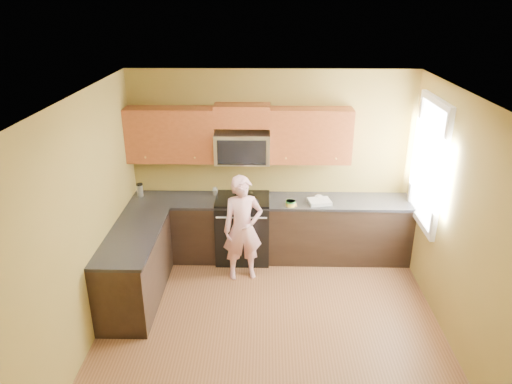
{
  "coord_description": "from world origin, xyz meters",
  "views": [
    {
      "loc": [
        -0.07,
        -4.49,
        3.62
      ],
      "look_at": [
        -0.2,
        1.3,
        1.2
      ],
      "focal_mm": 33.31,
      "sensor_mm": 36.0,
      "label": 1
    }
  ],
  "objects_px": {
    "woman": "(243,228)",
    "travel_mug": "(141,196)",
    "butter_tub": "(291,206)",
    "frying_pan": "(249,205)",
    "stove": "(243,228)",
    "microwave": "(243,162)"
  },
  "relations": [
    {
      "from": "stove",
      "to": "travel_mug",
      "type": "height_order",
      "value": "travel_mug"
    },
    {
      "from": "microwave",
      "to": "travel_mug",
      "type": "distance_m",
      "value": 1.57
    },
    {
      "from": "stove",
      "to": "microwave",
      "type": "xyz_separation_m",
      "value": [
        0.0,
        0.12,
        0.97
      ]
    },
    {
      "from": "stove",
      "to": "frying_pan",
      "type": "xyz_separation_m",
      "value": [
        0.1,
        -0.26,
        0.47
      ]
    },
    {
      "from": "microwave",
      "to": "travel_mug",
      "type": "xyz_separation_m",
      "value": [
        -1.48,
        -0.02,
        -0.53
      ]
    },
    {
      "from": "butter_tub",
      "to": "travel_mug",
      "type": "xyz_separation_m",
      "value": [
        -2.16,
        0.29,
        0.0
      ]
    },
    {
      "from": "microwave",
      "to": "woman",
      "type": "distance_m",
      "value": 0.97
    },
    {
      "from": "stove",
      "to": "butter_tub",
      "type": "bearing_deg",
      "value": -15.88
    },
    {
      "from": "stove",
      "to": "woman",
      "type": "height_order",
      "value": "woman"
    },
    {
      "from": "stove",
      "to": "travel_mug",
      "type": "relative_size",
      "value": 4.89
    },
    {
      "from": "butter_tub",
      "to": "travel_mug",
      "type": "relative_size",
      "value": 0.7
    },
    {
      "from": "frying_pan",
      "to": "travel_mug",
      "type": "relative_size",
      "value": 2.48
    },
    {
      "from": "butter_tub",
      "to": "travel_mug",
      "type": "height_order",
      "value": "travel_mug"
    },
    {
      "from": "woman",
      "to": "butter_tub",
      "type": "relative_size",
      "value": 10.81
    },
    {
      "from": "woman",
      "to": "frying_pan",
      "type": "distance_m",
      "value": 0.35
    },
    {
      "from": "butter_tub",
      "to": "stove",
      "type": "bearing_deg",
      "value": 164.12
    },
    {
      "from": "woman",
      "to": "travel_mug",
      "type": "bearing_deg",
      "value": 145.16
    },
    {
      "from": "microwave",
      "to": "stove",
      "type": "bearing_deg",
      "value": -90.0
    },
    {
      "from": "woman",
      "to": "butter_tub",
      "type": "distance_m",
      "value": 0.75
    },
    {
      "from": "microwave",
      "to": "frying_pan",
      "type": "distance_m",
      "value": 0.64
    },
    {
      "from": "stove",
      "to": "woman",
      "type": "xyz_separation_m",
      "value": [
        0.03,
        -0.53,
        0.26
      ]
    },
    {
      "from": "frying_pan",
      "to": "travel_mug",
      "type": "bearing_deg",
      "value": 155.58
    }
  ]
}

